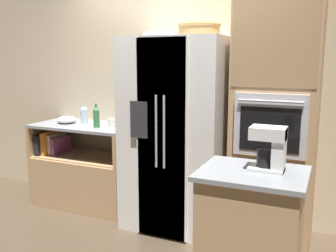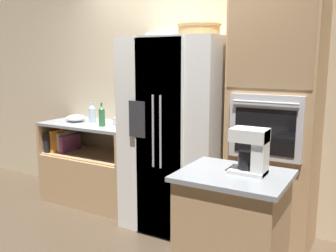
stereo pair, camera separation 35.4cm
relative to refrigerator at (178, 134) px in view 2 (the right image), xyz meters
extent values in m
plane|color=#4C3D2D|center=(-0.11, -0.01, -0.92)|extent=(20.00, 20.00, 0.00)
cube|color=beige|center=(-0.11, 0.40, 0.48)|extent=(12.00, 0.06, 2.80)
cube|color=tan|center=(-1.13, 0.07, -0.64)|extent=(1.15, 0.61, 0.55)
cube|color=tan|center=(-1.13, 0.07, -0.36)|extent=(1.11, 0.56, 0.02)
cube|color=tan|center=(-1.69, 0.07, -0.20)|extent=(0.04, 0.61, 0.34)
cube|color=tan|center=(-0.57, 0.07, -0.20)|extent=(0.04, 0.61, 0.34)
cube|color=gray|center=(-1.13, 0.07, -0.01)|extent=(1.15, 0.61, 0.03)
cube|color=black|center=(-1.62, 0.04, -0.24)|extent=(0.06, 0.45, 0.23)
cube|color=orange|center=(-1.56, 0.04, -0.22)|extent=(0.05, 0.39, 0.25)
cube|color=silver|center=(-1.50, 0.04, -0.24)|extent=(0.04, 0.29, 0.22)
cube|color=#934784|center=(-1.45, 0.04, -0.26)|extent=(0.04, 0.31, 0.19)
cube|color=white|center=(0.00, 0.01, 0.00)|extent=(0.96, 0.72, 1.84)
cube|color=white|center=(-0.01, -0.36, 0.00)|extent=(0.47, 0.02, 1.80)
cube|color=white|center=(0.01, -0.36, 0.00)|extent=(0.47, 0.02, 1.80)
cylinder|color=#B2B2B7|center=(-0.04, -0.38, 0.09)|extent=(0.02, 0.02, 0.64)
cylinder|color=#B2B2B7|center=(0.04, -0.38, 0.09)|extent=(0.02, 0.02, 0.64)
cube|color=#2D2D33|center=(-0.22, -0.37, 0.18)|extent=(0.17, 0.01, 0.33)
cube|color=tan|center=(0.91, 0.07, 0.23)|extent=(0.70, 0.60, 2.30)
cube|color=silver|center=(0.91, -0.24, 0.19)|extent=(0.58, 0.04, 0.51)
cube|color=black|center=(0.91, -0.26, 0.16)|extent=(0.47, 0.01, 0.36)
cylinder|color=#B2B2B7|center=(0.91, -0.28, 0.39)|extent=(0.51, 0.02, 0.02)
cube|color=#A68259|center=(0.91, -0.23, 0.91)|extent=(0.66, 0.01, 0.83)
cube|color=tan|center=(0.93, -1.00, -0.46)|extent=(0.61, 0.51, 0.92)
cube|color=gray|center=(0.93, -1.00, 0.01)|extent=(0.66, 0.55, 0.03)
cylinder|color=tan|center=(0.21, 0.01, 0.97)|extent=(0.37, 0.37, 0.10)
torus|color=tan|center=(0.21, 0.01, 1.02)|extent=(0.39, 0.39, 0.03)
ellipsoid|color=white|center=(-0.22, 0.07, 0.95)|extent=(0.31, 0.31, 0.06)
cylinder|color=silver|center=(-1.17, 0.12, 0.08)|extent=(0.08, 0.08, 0.16)
cone|color=silver|center=(-1.17, 0.12, 0.19)|extent=(0.08, 0.08, 0.04)
cylinder|color=silver|center=(-1.17, 0.12, 0.22)|extent=(0.03, 0.03, 0.02)
cylinder|color=#33723F|center=(-0.91, -0.02, 0.09)|extent=(0.07, 0.07, 0.18)
cone|color=#33723F|center=(-0.91, -0.02, 0.20)|extent=(0.07, 0.07, 0.04)
cylinder|color=#33723F|center=(-0.91, -0.02, 0.24)|extent=(0.02, 0.02, 0.03)
cylinder|color=silver|center=(-0.80, 0.10, 0.04)|extent=(0.08, 0.08, 0.08)
torus|color=silver|center=(-0.76, 0.10, 0.04)|extent=(0.06, 0.01, 0.06)
ellipsoid|color=white|center=(-1.37, 0.06, 0.04)|extent=(0.22, 0.22, 0.08)
cube|color=white|center=(1.01, -0.96, 0.04)|extent=(0.22, 0.16, 0.02)
cylinder|color=black|center=(0.99, -0.96, 0.11)|extent=(0.10, 0.10, 0.12)
cube|color=white|center=(1.08, -0.96, 0.17)|extent=(0.08, 0.14, 0.28)
cube|color=white|center=(1.01, -0.96, 0.27)|extent=(0.22, 0.16, 0.08)
camera|label=1|loc=(1.36, -3.28, 0.73)|focal=40.00mm
camera|label=2|loc=(1.68, -3.12, 0.73)|focal=40.00mm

